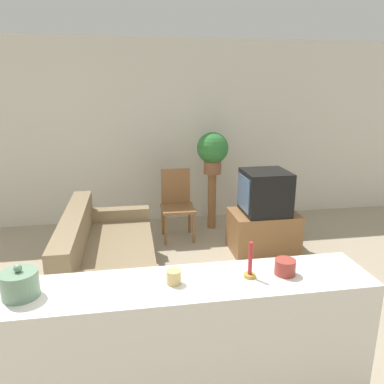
{
  "coord_description": "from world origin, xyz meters",
  "views": [
    {
      "loc": [
        -0.2,
        -2.22,
        2.03
      ],
      "look_at": [
        0.48,
        1.88,
        0.85
      ],
      "focal_mm": 35.0,
      "sensor_mm": 36.0,
      "label": 1
    }
  ],
  "objects": [
    {
      "name": "potted_plant",
      "position": [
        0.95,
        2.88,
        1.16
      ],
      "size": [
        0.44,
        0.44,
        0.59
      ],
      "color": "#8E5B3D",
      "rests_on": "plant_stand"
    },
    {
      "name": "couch",
      "position": [
        -0.49,
        1.37,
        0.29
      ],
      "size": [
        0.88,
        1.8,
        0.81
      ],
      "color": "#847051",
      "rests_on": "ground_plane"
    },
    {
      "name": "candle_jar",
      "position": [
        0.01,
        -0.35,
        1.0
      ],
      "size": [
        0.08,
        0.08,
        0.08
      ],
      "color": "tan",
      "rests_on": "foreground_counter"
    },
    {
      "name": "wooden_chair",
      "position": [
        0.4,
        2.63,
        0.51
      ],
      "size": [
        0.44,
        0.44,
        0.94
      ],
      "color": "olive",
      "rests_on": "ground_plane"
    },
    {
      "name": "decorative_bowl",
      "position": [
        -0.8,
        -0.35,
        1.04
      ],
      "size": [
        0.19,
        0.19,
        0.18
      ],
      "color": "gray",
      "rests_on": "foreground_counter"
    },
    {
      "name": "television",
      "position": [
        1.41,
        1.99,
        0.78
      ],
      "size": [
        0.55,
        0.55,
        0.53
      ],
      "color": "black",
      "rests_on": "tv_stand"
    },
    {
      "name": "plant_stand",
      "position": [
        0.95,
        2.88,
        0.41
      ],
      "size": [
        0.12,
        0.12,
        0.82
      ],
      "color": "olive",
      "rests_on": "ground_plane"
    },
    {
      "name": "ground_plane",
      "position": [
        0.0,
        0.0,
        0.0
      ],
      "size": [
        14.0,
        14.0,
        0.0
      ],
      "primitive_type": "plane",
      "color": "tan"
    },
    {
      "name": "coffee_tin",
      "position": [
        0.66,
        -0.35,
        1.01
      ],
      "size": [
        0.12,
        0.12,
        0.09
      ],
      "color": "#99382D",
      "rests_on": "foreground_counter"
    },
    {
      "name": "tv_stand",
      "position": [
        1.41,
        1.99,
        0.26
      ],
      "size": [
        0.82,
        0.58,
        0.51
      ],
      "color": "olive",
      "rests_on": "ground_plane"
    },
    {
      "name": "wall_back",
      "position": [
        0.0,
        3.43,
        1.35
      ],
      "size": [
        9.0,
        0.06,
        2.7
      ],
      "color": "silver",
      "rests_on": "ground_plane"
    },
    {
      "name": "foreground_counter",
      "position": [
        0.0,
        -0.35,
        0.48
      ],
      "size": [
        2.32,
        0.44,
        0.97
      ],
      "color": "white",
      "rests_on": "ground_plane"
    },
    {
      "name": "candlestick",
      "position": [
        0.45,
        -0.35,
        1.03
      ],
      "size": [
        0.07,
        0.07,
        0.22
      ],
      "color": "#B7933D",
      "rests_on": "foreground_counter"
    }
  ]
}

